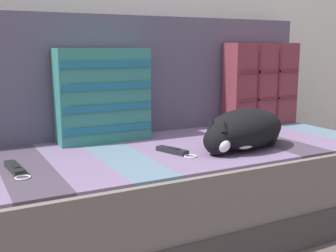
{
  "coord_description": "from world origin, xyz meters",
  "views": [
    {
      "loc": [
        -0.82,
        -1.4,
        0.78
      ],
      "look_at": [
        -0.06,
        0.04,
        0.47
      ],
      "focal_mm": 45.0,
      "sensor_mm": 36.0,
      "label": 1
    }
  ],
  "objects": [
    {
      "name": "sleeping_cat",
      "position": [
        0.22,
        -0.08,
        0.45
      ],
      "size": [
        0.45,
        0.31,
        0.16
      ],
      "color": "black",
      "rests_on": "couch"
    },
    {
      "name": "couch",
      "position": [
        0.0,
        0.12,
        0.18
      ],
      "size": [
        1.84,
        0.86,
        0.37
      ],
      "color": "#3D3838",
      "rests_on": "ground_plane"
    },
    {
      "name": "ground_plane",
      "position": [
        0.0,
        0.0,
        0.0
      ],
      "size": [
        14.0,
        14.0,
        0.0
      ],
      "primitive_type": "plane",
      "color": "#564C47"
    },
    {
      "name": "throw_pillow_striped",
      "position": [
        -0.23,
        0.33,
        0.57
      ],
      "size": [
        0.4,
        0.14,
        0.4
      ],
      "color": "#337A70",
      "rests_on": "couch"
    },
    {
      "name": "throw_pillow_quilted",
      "position": [
        0.64,
        0.33,
        0.58
      ],
      "size": [
        0.41,
        0.14,
        0.43
      ],
      "color": "brown",
      "rests_on": "couch"
    },
    {
      "name": "game_remote_near",
      "position": [
        -0.06,
        -0.0,
        0.38
      ],
      "size": [
        0.1,
        0.19,
        0.02
      ],
      "color": "black",
      "rests_on": "couch"
    },
    {
      "name": "sofa_backrest",
      "position": [
        0.0,
        0.48,
        0.64
      ],
      "size": [
        1.8,
        0.14,
        0.55
      ],
      "color": "#514C60",
      "rests_on": "couch"
    },
    {
      "name": "game_remote_far",
      "position": [
        -0.64,
        0.03,
        0.38
      ],
      "size": [
        0.06,
        0.21,
        0.02
      ],
      "color": "black",
      "rests_on": "couch"
    }
  ]
}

